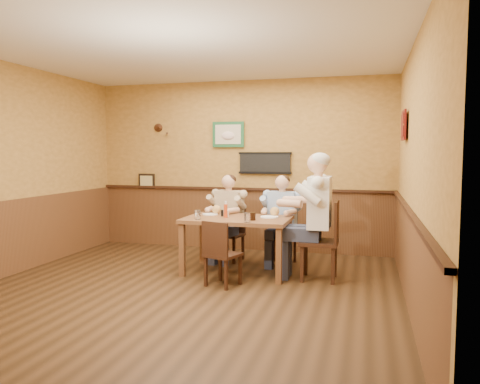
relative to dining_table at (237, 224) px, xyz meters
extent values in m
plane|color=black|center=(-0.37, -0.97, -0.66)|extent=(5.00, 5.00, 0.00)
cube|color=silver|center=(-0.37, -0.97, 2.14)|extent=(5.00, 5.00, 0.02)
cube|color=#BF8F42|center=(-0.37, 1.53, 0.74)|extent=(5.00, 0.02, 2.80)
cube|color=#BF8F42|center=(-0.37, -3.47, 0.74)|extent=(5.00, 0.02, 2.80)
cube|color=#BF8F42|center=(-2.87, -0.97, 0.74)|extent=(0.02, 5.00, 2.80)
cube|color=#BF8F42|center=(2.13, -0.97, 0.74)|extent=(0.02, 5.00, 2.80)
cube|color=brown|center=(-0.37, 1.51, -0.16)|extent=(5.00, 0.02, 1.00)
cube|color=brown|center=(2.11, -0.97, -0.16)|extent=(0.02, 5.00, 1.00)
cube|color=black|center=(0.05, 1.49, 0.79)|extent=(0.88, 0.03, 0.34)
cube|color=#1E5A31|center=(-0.57, 1.49, 1.26)|extent=(0.54, 0.03, 0.42)
cube|color=black|center=(-2.07, 1.49, 0.46)|extent=(0.30, 0.03, 0.26)
cube|color=maroon|center=(2.09, 0.08, 1.29)|extent=(0.03, 0.48, 0.36)
cube|color=brown|center=(0.00, 0.00, 0.07)|extent=(1.40, 0.90, 0.05)
cube|color=brown|center=(-0.64, -0.39, -0.31)|extent=(0.07, 0.07, 0.70)
cube|color=brown|center=(0.64, -0.39, -0.31)|extent=(0.07, 0.07, 0.70)
cube|color=brown|center=(-0.64, 0.39, -0.31)|extent=(0.07, 0.07, 0.70)
cube|color=brown|center=(0.64, 0.39, -0.31)|extent=(0.07, 0.07, 0.70)
cylinder|color=white|center=(-0.46, -0.29, 0.15)|extent=(0.09, 0.09, 0.12)
cylinder|color=white|center=(0.23, -0.38, 0.15)|extent=(0.08, 0.08, 0.12)
cylinder|color=black|center=(0.26, -0.19, 0.14)|extent=(0.08, 0.08, 0.10)
cylinder|color=#BE3C14|center=(-0.16, -0.02, 0.19)|extent=(0.06, 0.06, 0.20)
cylinder|color=silver|center=(-0.15, 0.03, 0.13)|extent=(0.04, 0.04, 0.08)
cylinder|color=black|center=(-0.23, 0.07, 0.14)|extent=(0.04, 0.04, 0.09)
cylinder|color=white|center=(-0.45, 0.18, 0.10)|extent=(0.28, 0.28, 0.01)
cylinder|color=white|center=(0.41, 0.13, 0.10)|extent=(0.28, 0.28, 0.02)
camera|label=1|loc=(1.68, -5.99, 0.96)|focal=35.00mm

